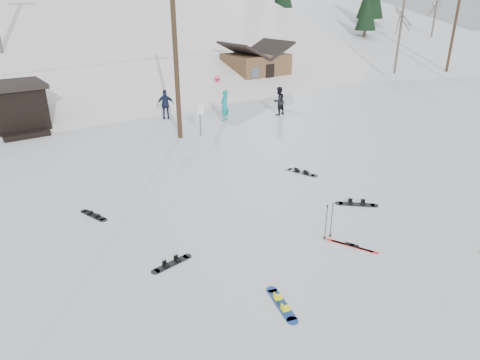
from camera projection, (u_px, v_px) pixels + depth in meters
ground at (349, 267)px, 12.46m from camera, size 200.00×200.00×0.00m
ski_slope at (29, 151)px, 58.27m from camera, size 60.00×85.24×65.97m
ridge_right at (268, 111)px, 74.50m from camera, size 45.66×93.98×54.59m
treeline_right at (294, 51)px, 63.13m from camera, size 20.00×60.00×10.00m
utility_pole at (175, 51)px, 22.15m from camera, size 2.00×0.26×9.00m
utility_pole_right at (455, 26)px, 41.54m from camera, size 2.00×0.26×9.00m
trail_sign at (200, 114)px, 23.76m from camera, size 0.50×0.09×1.85m
lift_hut at (16, 107)px, 24.89m from camera, size 3.40×4.10×2.75m
cabin at (256, 68)px, 37.84m from camera, size 5.39×4.40×3.77m
hero_snowboard at (282, 304)px, 10.91m from camera, size 0.64×1.51×0.11m
hero_skis at (352, 246)px, 13.47m from camera, size 0.75×1.55×0.09m
ski_poles at (329, 221)px, 13.70m from camera, size 0.34×0.09×1.25m
board_scatter_a at (172, 263)px, 12.58m from camera, size 1.38×0.42×0.10m
board_scatter_b at (94, 215)px, 15.37m from camera, size 0.60×1.35×0.10m
board_scatter_d at (357, 204)px, 16.19m from camera, size 1.25×1.21×0.11m
board_scatter_f at (301, 172)px, 19.15m from camera, size 0.67×1.59×0.12m
skier_teal at (225, 105)px, 26.93m from camera, size 0.84×0.73×1.94m
skier_dark at (279, 101)px, 28.25m from camera, size 0.99×0.81×1.87m
skier_pink at (217, 85)px, 34.12m from camera, size 1.04×0.64×1.55m
skier_navy at (166, 105)px, 27.28m from camera, size 1.19×0.92×1.89m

